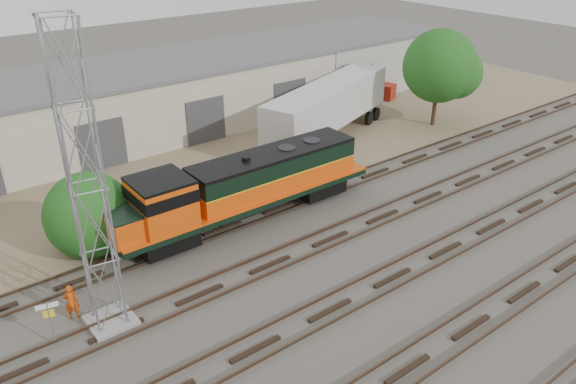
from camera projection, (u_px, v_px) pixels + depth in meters
ground at (349, 252)px, 29.12m from camera, size 140.00×140.00×0.00m
dirt_strip at (204, 160)px, 39.72m from camera, size 80.00×16.00×0.02m
tracks at (392, 278)px, 26.96m from camera, size 80.00×20.40×0.28m
warehouse at (151, 97)px, 44.19m from camera, size 58.40×10.40×5.30m
locomotive at (243, 187)px, 30.96m from camera, size 15.90×2.79×3.82m
signal_tower at (88, 192)px, 21.37m from camera, size 1.90×1.90×12.86m
sign_post at (49, 316)px, 22.27m from camera, size 0.85×0.25×2.12m
worker at (71, 302)px, 24.11m from camera, size 0.71×0.58×1.68m
semi_trailer at (330, 105)px, 42.27m from camera, size 14.34×7.48×4.37m
dumpster_blue at (351, 99)px, 50.24m from camera, size 1.94×1.87×1.50m
dumpster_red at (386, 92)px, 52.27m from camera, size 1.91×1.85×1.40m
tree_mid at (95, 217)px, 28.63m from camera, size 4.72×4.50×4.50m
tree_east at (444, 68)px, 44.15m from camera, size 6.05×5.76×7.78m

